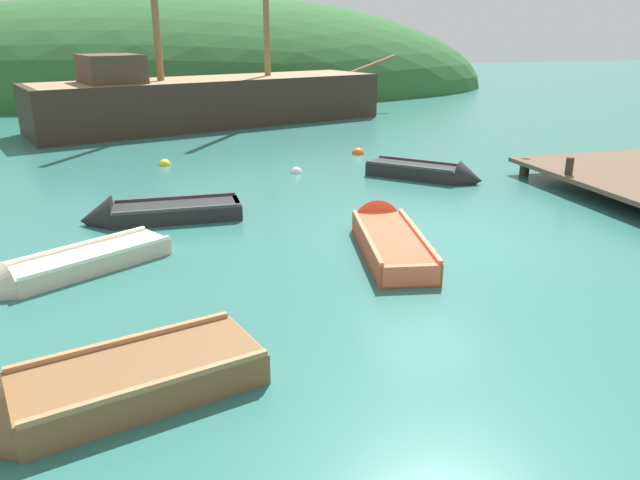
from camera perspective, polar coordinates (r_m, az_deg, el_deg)
The scene contains 11 objects.
ground_plane at distance 12.74m, azimuth 10.28°, elevation 0.11°, with size 120.00×120.00×0.00m, color #2D6B60.
shore_hill at distance 43.76m, azimuth -13.11°, elevation 13.41°, with size 44.43×21.15×12.77m, color #2D602D.
sailing_ship at distance 28.23m, azimuth -10.24°, elevation 12.19°, with size 18.04×8.37×12.17m.
rowboat_center at distance 14.24m, azimuth -15.55°, elevation 2.22°, with size 3.56×1.17×1.05m.
rowboat_outer_right at distance 11.55m, azimuth -23.24°, elevation -2.73°, with size 3.55×2.64×0.88m.
rowboat_outer_left at distance 17.86m, azimuth 10.28°, elevation 6.09°, with size 3.05×3.07×0.96m.
rowboat_portside at distance 7.61m, azimuth -20.87°, elevation -13.62°, with size 3.72×2.15×1.21m.
rowboat_far at distance 12.22m, azimuth 6.22°, elevation 0.17°, with size 1.76×4.06×1.03m.
buoy_white at distance 18.42m, azimuth -2.23°, elevation 6.35°, with size 0.35×0.35×0.35m, color white.
buoy_yellow at distance 20.05m, azimuth -14.40°, elevation 6.83°, with size 0.39×0.39×0.39m, color yellow.
buoy_orange at distance 21.25m, azimuth 3.59°, elevation 8.08°, with size 0.44×0.44×0.44m, color orange.
Camera 1 is at (-5.45, -10.76, 4.12)m, focal length 34.01 mm.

